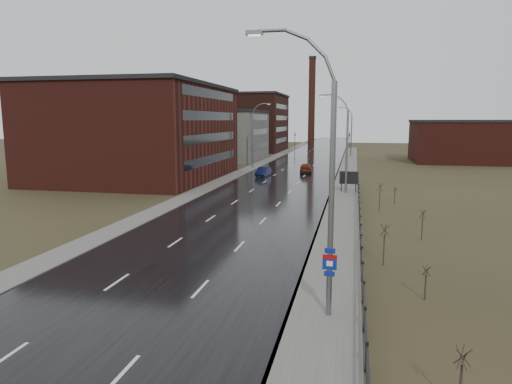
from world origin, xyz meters
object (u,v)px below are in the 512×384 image
at_px(billboard, 349,178).
at_px(streetlight_main, 324,179).
at_px(car_far, 306,168).
at_px(car_near, 263,172).

bearing_deg(billboard, streetlight_main, -91.02).
height_order(streetlight_main, billboard, streetlight_main).
bearing_deg(car_far, billboard, 104.14).
distance_m(streetlight_main, billboard, 35.40).
bearing_deg(streetlight_main, billboard, 88.98).
height_order(billboard, car_near, billboard).
bearing_deg(car_near, car_far, 50.98).
bearing_deg(car_near, streetlight_main, -71.07).
relative_size(billboard, car_near, 0.61).
bearing_deg(car_far, car_near, 40.22).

